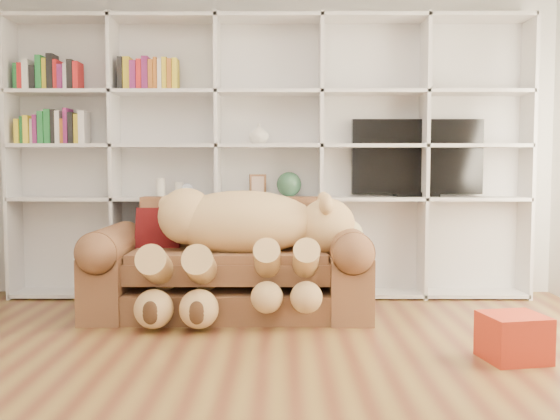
{
  "coord_description": "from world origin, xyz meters",
  "views": [
    {
      "loc": [
        0.11,
        -3.04,
        1.12
      ],
      "look_at": [
        0.09,
        1.63,
        0.8
      ],
      "focal_mm": 40.0,
      "sensor_mm": 36.0,
      "label": 1
    }
  ],
  "objects_px": {
    "teddy_bear": "(243,235)",
    "gift_box": "(513,337)",
    "tv": "(417,159)",
    "sofa": "(230,270)"
  },
  "relations": [
    {
      "from": "sofa",
      "to": "teddy_bear",
      "type": "relative_size",
      "value": 1.29
    },
    {
      "from": "sofa",
      "to": "gift_box",
      "type": "xyz_separation_m",
      "value": [
        1.74,
        -1.18,
        -0.2
      ]
    },
    {
      "from": "teddy_bear",
      "to": "tv",
      "type": "bearing_deg",
      "value": 24.78
    },
    {
      "from": "gift_box",
      "to": "tv",
      "type": "distance_m",
      "value": 2.13
    },
    {
      "from": "sofa",
      "to": "tv",
      "type": "distance_m",
      "value": 1.9
    },
    {
      "from": "gift_box",
      "to": "tv",
      "type": "xyz_separation_m",
      "value": [
        -0.18,
        1.83,
        1.06
      ]
    },
    {
      "from": "sofa",
      "to": "tv",
      "type": "bearing_deg",
      "value": 22.83
    },
    {
      "from": "teddy_bear",
      "to": "gift_box",
      "type": "relative_size",
      "value": 4.83
    },
    {
      "from": "teddy_bear",
      "to": "tv",
      "type": "distance_m",
      "value": 1.77
    },
    {
      "from": "teddy_bear",
      "to": "tv",
      "type": "height_order",
      "value": "tv"
    }
  ]
}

